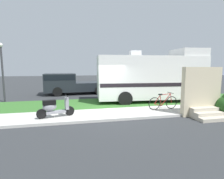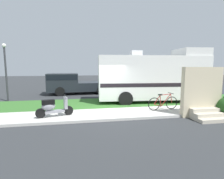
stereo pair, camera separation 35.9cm
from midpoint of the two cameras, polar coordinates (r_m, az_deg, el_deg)
The scene contains 10 objects.
ground_plane at distance 10.02m, azimuth -0.71°, elevation -6.52°, with size 80.00×80.00×0.00m, color #2D3033.
sidewalk at distance 8.86m, azimuth 0.60°, elevation -7.98°, with size 24.00×2.00×0.12m.
grass_strip at distance 11.45m, azimuth -1.96°, elevation -4.55°, with size 24.00×3.40×0.08m.
motorhome_rv at distance 12.38m, azimuth 13.95°, elevation 3.98°, with size 7.37×2.95×3.61m.
scooter at distance 8.48m, azimuth -17.38°, elevation -5.43°, with size 1.65×0.66×0.97m.
bicycle at distance 9.82m, azimuth 17.25°, elevation -4.12°, with size 1.75×0.52×0.90m.
pickup_truck_near at distance 15.98m, azimuth -11.76°, elevation 2.08°, with size 5.85×2.42×1.82m.
porch_steps at distance 9.50m, azimuth 28.34°, elevation -2.23°, with size 2.00×1.26×2.40m.
bottle_green at distance 10.13m, azimuth 24.23°, elevation -5.70°, with size 0.06×0.06×0.26m.
street_lamp_post at distance 14.05m, azimuth -30.65°, elevation 6.46°, with size 0.28×0.28×3.97m.
Camera 2 is at (-1.44, -9.62, 2.41)m, focal length 28.17 mm.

